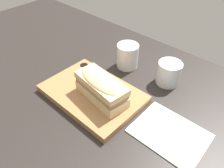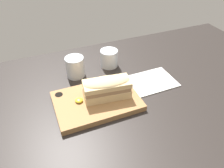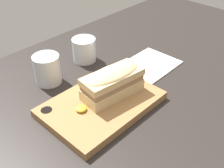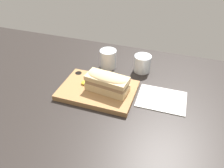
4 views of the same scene
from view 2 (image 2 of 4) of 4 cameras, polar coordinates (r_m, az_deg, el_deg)
dining_table at (r=81.55cm, az=-2.05°, el=-6.94°), size 182.28×97.16×2.00cm
serving_board at (r=82.35cm, az=-4.10°, el=-4.44°), size 31.04×21.25×2.31cm
sandwich at (r=79.80cm, az=-1.33°, el=-0.82°), size 18.01×9.54×8.03cm
mustard_dollop at (r=80.81cm, az=-8.63°, el=-4.22°), size 2.90×2.90×1.16cm
water_glass at (r=95.97cm, az=-9.58°, el=4.13°), size 8.00×8.00×9.00cm
wine_glass at (r=101.59cm, az=-0.78°, el=6.51°), size 8.00×8.00×7.97cm
napkin at (r=94.61cm, az=10.34°, el=0.71°), size 19.52×15.15×0.40cm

